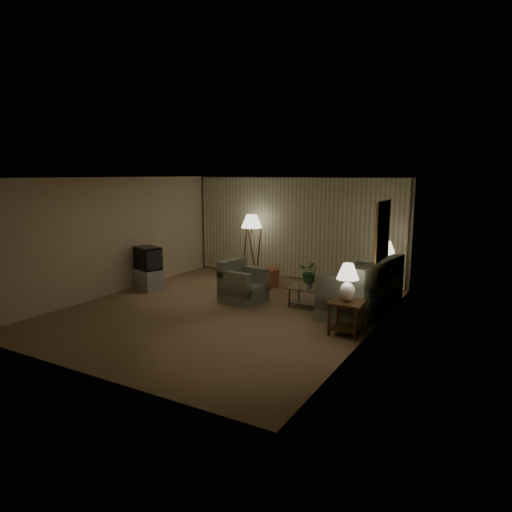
{
  "coord_description": "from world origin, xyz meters",
  "views": [
    {
      "loc": [
        5.04,
        -7.55,
        2.77
      ],
      "look_at": [
        0.42,
        0.6,
        1.08
      ],
      "focal_mm": 32.0,
      "sensor_mm": 36.0,
      "label": 1
    }
  ],
  "objects_px": {
    "vase": "(310,284)",
    "table_lamp_far": "(386,254)",
    "side_table_far": "(384,282)",
    "coffee_table": "(316,295)",
    "side_table_near": "(346,312)",
    "tv_cabinet": "(149,279)",
    "armchair": "(244,286)",
    "sofa": "(361,292)",
    "crt_tv": "(148,258)",
    "ottoman": "(266,277)",
    "table_lamp_near": "(348,279)",
    "floor_lamp": "(252,245)"
  },
  "relations": [
    {
      "from": "table_lamp_far",
      "to": "tv_cabinet",
      "type": "height_order",
      "value": "table_lamp_far"
    },
    {
      "from": "side_table_far",
      "to": "floor_lamp",
      "type": "relative_size",
      "value": 0.35
    },
    {
      "from": "armchair",
      "to": "tv_cabinet",
      "type": "xyz_separation_m",
      "value": [
        -2.56,
        -0.21,
        -0.11
      ]
    },
    {
      "from": "table_lamp_near",
      "to": "table_lamp_far",
      "type": "bearing_deg",
      "value": 90.0
    },
    {
      "from": "coffee_table",
      "to": "ottoman",
      "type": "distance_m",
      "value": 2.17
    },
    {
      "from": "sofa",
      "to": "side_table_near",
      "type": "bearing_deg",
      "value": 13.99
    },
    {
      "from": "side_table_near",
      "to": "side_table_far",
      "type": "height_order",
      "value": "same"
    },
    {
      "from": "vase",
      "to": "table_lamp_far",
      "type": "bearing_deg",
      "value": 47.89
    },
    {
      "from": "coffee_table",
      "to": "crt_tv",
      "type": "relative_size",
      "value": 1.52
    },
    {
      "from": "side_table_far",
      "to": "coffee_table",
      "type": "height_order",
      "value": "side_table_far"
    },
    {
      "from": "side_table_near",
      "to": "tv_cabinet",
      "type": "distance_m",
      "value": 5.25
    },
    {
      "from": "sofa",
      "to": "armchair",
      "type": "bearing_deg",
      "value": -72.11
    },
    {
      "from": "sofa",
      "to": "crt_tv",
      "type": "xyz_separation_m",
      "value": [
        -5.05,
        -0.66,
        0.33
      ]
    },
    {
      "from": "side_table_far",
      "to": "ottoman",
      "type": "bearing_deg",
      "value": -176.37
    },
    {
      "from": "armchair",
      "to": "side_table_far",
      "type": "distance_m",
      "value": 3.14
    },
    {
      "from": "side_table_near",
      "to": "vase",
      "type": "bearing_deg",
      "value": 134.31
    },
    {
      "from": "side_table_near",
      "to": "table_lamp_far",
      "type": "relative_size",
      "value": 0.84
    },
    {
      "from": "table_lamp_far",
      "to": "armchair",
      "type": "bearing_deg",
      "value": -147.19
    },
    {
      "from": "coffee_table",
      "to": "vase",
      "type": "distance_m",
      "value": 0.25
    },
    {
      "from": "sofa",
      "to": "ottoman",
      "type": "bearing_deg",
      "value": -103.58
    },
    {
      "from": "tv_cabinet",
      "to": "crt_tv",
      "type": "height_order",
      "value": "crt_tv"
    },
    {
      "from": "tv_cabinet",
      "to": "vase",
      "type": "xyz_separation_m",
      "value": [
        3.98,
        0.56,
        0.23
      ]
    },
    {
      "from": "crt_tv",
      "to": "ottoman",
      "type": "bearing_deg",
      "value": 56.78
    },
    {
      "from": "side_table_far",
      "to": "crt_tv",
      "type": "height_order",
      "value": "crt_tv"
    },
    {
      "from": "sofa",
      "to": "floor_lamp",
      "type": "distance_m",
      "value": 3.92
    },
    {
      "from": "ottoman",
      "to": "sofa",
      "type": "bearing_deg",
      "value": -21.23
    },
    {
      "from": "table_lamp_near",
      "to": "tv_cabinet",
      "type": "distance_m",
      "value": 5.3
    },
    {
      "from": "armchair",
      "to": "side_table_far",
      "type": "bearing_deg",
      "value": -51.1
    },
    {
      "from": "coffee_table",
      "to": "tv_cabinet",
      "type": "relative_size",
      "value": 1.36
    },
    {
      "from": "coffee_table",
      "to": "table_lamp_far",
      "type": "bearing_deg",
      "value": 51.6
    },
    {
      "from": "side_table_far",
      "to": "tv_cabinet",
      "type": "height_order",
      "value": "side_table_far"
    },
    {
      "from": "table_lamp_far",
      "to": "crt_tv",
      "type": "distance_m",
      "value": 5.55
    },
    {
      "from": "sofa",
      "to": "vase",
      "type": "relative_size",
      "value": 16.45
    },
    {
      "from": "table_lamp_far",
      "to": "coffee_table",
      "type": "xyz_separation_m",
      "value": [
        -1.07,
        -1.35,
        -0.75
      ]
    },
    {
      "from": "side_table_near",
      "to": "vase",
      "type": "xyz_separation_m",
      "value": [
        -1.22,
        1.25,
        0.07
      ]
    },
    {
      "from": "table_lamp_near",
      "to": "ottoman",
      "type": "bearing_deg",
      "value": 140.15
    },
    {
      "from": "table_lamp_far",
      "to": "coffee_table",
      "type": "height_order",
      "value": "table_lamp_far"
    },
    {
      "from": "floor_lamp",
      "to": "vase",
      "type": "xyz_separation_m",
      "value": [
        2.44,
        -1.78,
        -0.41
      ]
    },
    {
      "from": "coffee_table",
      "to": "tv_cabinet",
      "type": "height_order",
      "value": "tv_cabinet"
    },
    {
      "from": "crt_tv",
      "to": "floor_lamp",
      "type": "relative_size",
      "value": 0.44
    },
    {
      "from": "coffee_table",
      "to": "floor_lamp",
      "type": "relative_size",
      "value": 0.67
    },
    {
      "from": "armchair",
      "to": "side_table_near",
      "type": "xyz_separation_m",
      "value": [
        2.64,
        -0.9,
        0.06
      ]
    },
    {
      "from": "armchair",
      "to": "crt_tv",
      "type": "xyz_separation_m",
      "value": [
        -2.56,
        -0.21,
        0.41
      ]
    },
    {
      "from": "sofa",
      "to": "tv_cabinet",
      "type": "xyz_separation_m",
      "value": [
        -5.05,
        -0.66,
        -0.19
      ]
    },
    {
      "from": "table_lamp_near",
      "to": "vase",
      "type": "distance_m",
      "value": 1.82
    },
    {
      "from": "table_lamp_far",
      "to": "tv_cabinet",
      "type": "distance_m",
      "value": 5.59
    },
    {
      "from": "tv_cabinet",
      "to": "sofa",
      "type": "bearing_deg",
      "value": 27.39
    },
    {
      "from": "armchair",
      "to": "crt_tv",
      "type": "relative_size",
      "value": 1.36
    },
    {
      "from": "table_lamp_far",
      "to": "table_lamp_near",
      "type": "bearing_deg",
      "value": -90.0
    },
    {
      "from": "side_table_near",
      "to": "side_table_far",
      "type": "xyz_separation_m",
      "value": [
        -0.0,
        2.6,
        -0.02
      ]
    }
  ]
}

